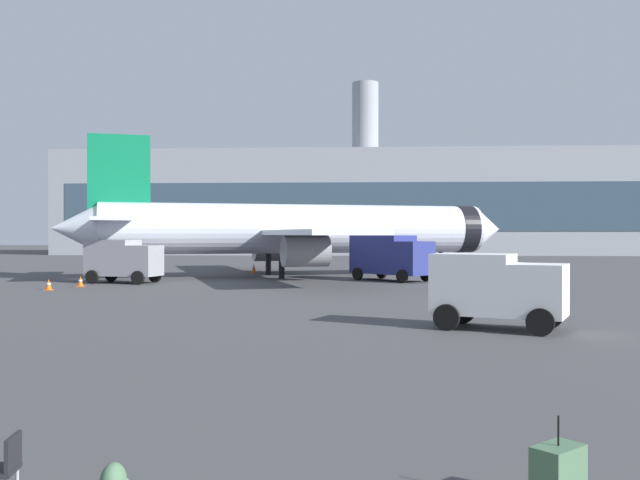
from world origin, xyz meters
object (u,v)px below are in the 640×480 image
cargo_van (497,287)px  service_truck (123,259)px  safety_cone_far (254,268)px  rolling_suitcase (558,475)px  gate_chair (2,466)px  safety_cone_mid (49,285)px  fuel_truck (390,256)px  safety_cone_near (448,282)px  airplane_at_gate (297,229)px  safety_cone_outer (80,281)px

cargo_van → service_truck: bearing=133.4°
cargo_van → safety_cone_far: (-13.73, 35.03, -1.07)m
rolling_suitcase → gate_chair: bearing=-176.8°
safety_cone_mid → safety_cone_far: bearing=64.8°
fuel_truck → rolling_suitcase: (0.17, -40.91, -1.38)m
safety_cone_near → safety_cone_mid: bearing=-174.9°
cargo_van → airplane_at_gate: bearing=107.8°
service_truck → rolling_suitcase: (18.21, -37.56, -1.22)m
safety_cone_outer → gate_chair: bearing=-69.3°
airplane_at_gate → safety_cone_mid: bearing=-133.3°
gate_chair → safety_cone_near: bearing=74.2°
airplane_at_gate → cargo_van: (9.55, -29.72, -2.21)m
safety_cone_outer → cargo_van: bearing=-39.8°
safety_cone_mid → safety_cone_far: size_ratio=0.85×
service_truck → fuel_truck: (18.04, 3.34, 0.16)m
service_truck → gate_chair: (11.53, -37.93, -1.11)m
safety_cone_near → rolling_suitcase: size_ratio=0.74×
airplane_at_gate → rolling_suitcase: 46.24m
safety_cone_mid → safety_cone_outer: size_ratio=1.01×
safety_cone_far → rolling_suitcase: bearing=-77.4°
airplane_at_gate → safety_cone_far: size_ratio=44.81×
safety_cone_far → rolling_suitcase: size_ratio=0.71×
safety_cone_far → fuel_truck: bearing=-41.7°
gate_chair → service_truck: bearing=106.9°
fuel_truck → gate_chair: fuel_truck is taller
fuel_truck → safety_cone_far: size_ratio=7.66×
service_truck → rolling_suitcase: service_truck is taller
cargo_van → safety_cone_outer: (-22.16, 18.45, -1.13)m
gate_chair → safety_cone_outer: bearing=110.7°
service_truck → cargo_van: service_truck is taller
safety_cone_outer → safety_cone_near: bearing=-2.1°
fuel_truck → cargo_van: 25.19m
cargo_van → rolling_suitcase: 16.06m
airplane_at_gate → safety_cone_near: airplane_at_gate is taller
airplane_at_gate → service_truck: 13.76m
safety_cone_outer → rolling_suitcase: 39.60m
fuel_truck → safety_cone_outer: (-19.63, -6.61, -1.45)m
rolling_suitcase → gate_chair: rolling_suitcase is taller
service_truck → cargo_van: bearing=-46.6°
safety_cone_far → safety_cone_outer: 18.60m
safety_cone_near → rolling_suitcase: rolling_suitcase is taller
airplane_at_gate → gate_chair: 46.04m
cargo_van → safety_cone_outer: size_ratio=7.39×
cargo_van → safety_cone_mid: bearing=145.8°
service_truck → safety_cone_far: bearing=62.8°
gate_chair → rolling_suitcase: bearing=3.2°
rolling_suitcase → airplane_at_gate: bearing=99.0°
rolling_suitcase → service_truck: bearing=115.9°
airplane_at_gate → fuel_truck: bearing=-33.5°
fuel_truck → safety_cone_mid: fuel_truck is taller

